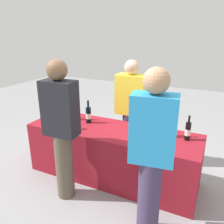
# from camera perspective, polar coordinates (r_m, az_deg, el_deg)

# --- Properties ---
(ground_plane) EXTENTS (12.00, 12.00, 0.00)m
(ground_plane) POSITION_cam_1_polar(r_m,az_deg,el_deg) (3.46, 0.00, -15.49)
(ground_plane) COLOR gray
(tasting_table) EXTENTS (2.34, 0.73, 0.73)m
(tasting_table) POSITION_cam_1_polar(r_m,az_deg,el_deg) (3.27, 0.00, -10.23)
(tasting_table) COLOR maroon
(tasting_table) RESTS_ON ground_plane
(wine_bottle_0) EXTENTS (0.07, 0.07, 0.32)m
(wine_bottle_0) POSITION_cam_1_polar(r_m,az_deg,el_deg) (3.45, -8.57, -0.07)
(wine_bottle_0) COLOR black
(wine_bottle_0) RESTS_ON tasting_table
(wine_bottle_1) EXTENTS (0.08, 0.08, 0.33)m
(wine_bottle_1) POSITION_cam_1_polar(r_m,az_deg,el_deg) (3.31, -5.85, -0.69)
(wine_bottle_1) COLOR black
(wine_bottle_1) RESTS_ON tasting_table
(wine_bottle_2) EXTENTS (0.08, 0.08, 0.31)m
(wine_bottle_2) POSITION_cam_1_polar(r_m,az_deg,el_deg) (2.96, 14.89, -3.96)
(wine_bottle_2) COLOR black
(wine_bottle_2) RESTS_ON tasting_table
(wine_bottle_3) EXTENTS (0.07, 0.07, 0.31)m
(wine_bottle_3) POSITION_cam_1_polar(r_m,az_deg,el_deg) (2.92, 18.25, -4.49)
(wine_bottle_3) COLOR black
(wine_bottle_3) RESTS_ON tasting_table
(wine_glass_0) EXTENTS (0.07, 0.07, 0.14)m
(wine_glass_0) POSITION_cam_1_polar(r_m,az_deg,el_deg) (3.42, -13.79, -0.86)
(wine_glass_0) COLOR silver
(wine_glass_0) RESTS_ON tasting_table
(wine_glass_1) EXTENTS (0.07, 0.07, 0.13)m
(wine_glass_1) POSITION_cam_1_polar(r_m,az_deg,el_deg) (3.11, -8.74, -2.64)
(wine_glass_1) COLOR silver
(wine_glass_1) RESTS_ON tasting_table
(wine_glass_2) EXTENTS (0.07, 0.07, 0.15)m
(wine_glass_2) POSITION_cam_1_polar(r_m,az_deg,el_deg) (2.81, 12.20, -5.08)
(wine_glass_2) COLOR silver
(wine_glass_2) RESTS_ON tasting_table
(server_pouring) EXTENTS (0.44, 0.26, 1.60)m
(server_pouring) POSITION_cam_1_polar(r_m,az_deg,el_deg) (3.52, 4.61, 0.65)
(server_pouring) COLOR #3F3351
(server_pouring) RESTS_ON ground_plane
(guest_0) EXTENTS (0.40, 0.24, 1.71)m
(guest_0) POSITION_cam_1_polar(r_m,az_deg,el_deg) (2.72, -12.40, -3.70)
(guest_0) COLOR brown
(guest_0) RESTS_ON ground_plane
(guest_1) EXTENTS (0.43, 0.28, 1.71)m
(guest_1) POSITION_cam_1_polar(r_m,az_deg,el_deg) (2.17, 9.80, -9.83)
(guest_1) COLOR #3F3351
(guest_1) RESTS_ON ground_plane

